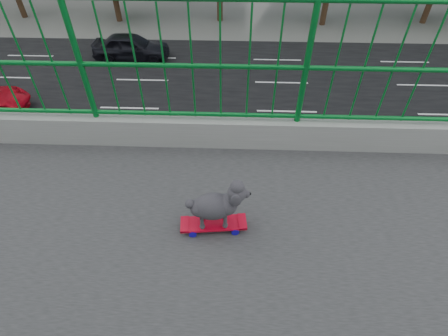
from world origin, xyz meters
name	(u,v)px	position (x,y,z in m)	size (l,w,h in m)	color
road	(129,108)	(-13.00, 0.00, 0.01)	(18.00, 90.00, 0.02)	black
skateboard	(214,224)	(-0.28, 5.24, 7.05)	(0.20, 0.53, 0.07)	red
poodle	(216,204)	(-0.29, 5.27, 7.29)	(0.23, 0.49, 0.40)	#272429
car_0	(328,208)	(-6.00, 8.55, 0.75)	(1.77, 4.40, 1.50)	silver
car_4	(131,47)	(-18.80, -1.19, 0.80)	(1.89, 4.69, 1.60)	black
car_5	(284,206)	(-6.00, 7.11, 0.79)	(1.66, 4.77, 1.57)	#A4A4A9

